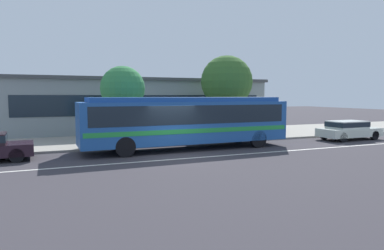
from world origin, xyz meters
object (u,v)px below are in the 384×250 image
(sedan_far_ahead, at_px, (348,129))
(pedestrian_waiting_near_sign, at_px, (249,124))
(bus_stop_sign, at_px, (252,115))
(transit_bus, at_px, (187,119))
(pedestrian_walking_along_curb, at_px, (134,125))
(street_tree_near_stop, at_px, (123,88))
(street_tree_mid_block, at_px, (227,82))

(sedan_far_ahead, distance_m, pedestrian_waiting_near_sign, 6.86)
(sedan_far_ahead, relative_size, bus_stop_sign, 1.78)
(transit_bus, height_order, pedestrian_walking_along_curb, transit_bus)
(transit_bus, distance_m, street_tree_near_stop, 4.93)
(pedestrian_walking_along_curb, xyz_separation_m, street_tree_near_stop, (-0.64, 0.07, 2.28))
(pedestrian_waiting_near_sign, bearing_deg, transit_bus, -159.63)
(sedan_far_ahead, height_order, bus_stop_sign, bus_stop_sign)
(pedestrian_waiting_near_sign, distance_m, street_tree_near_stop, 8.57)
(pedestrian_waiting_near_sign, bearing_deg, pedestrian_walking_along_curb, 167.95)
(pedestrian_waiting_near_sign, bearing_deg, street_tree_near_stop, 168.38)
(transit_bus, xyz_separation_m, bus_stop_sign, (5.47, 1.97, 0.01))
(bus_stop_sign, distance_m, street_tree_mid_block, 3.71)
(pedestrian_walking_along_curb, height_order, street_tree_mid_block, street_tree_mid_block)
(pedestrian_walking_along_curb, distance_m, bus_stop_sign, 7.92)
(bus_stop_sign, bearing_deg, pedestrian_waiting_near_sign, -170.17)
(bus_stop_sign, relative_size, street_tree_near_stop, 0.52)
(pedestrian_waiting_near_sign, xyz_separation_m, street_tree_mid_block, (-0.15, 2.91, 2.94))
(pedestrian_walking_along_curb, height_order, street_tree_near_stop, street_tree_near_stop)
(sedan_far_ahead, bearing_deg, bus_stop_sign, 158.90)
(street_tree_near_stop, bearing_deg, pedestrian_waiting_near_sign, -11.62)
(sedan_far_ahead, distance_m, pedestrian_walking_along_curb, 14.42)
(sedan_far_ahead, xyz_separation_m, pedestrian_walking_along_curb, (-13.88, 3.89, 0.44))
(pedestrian_waiting_near_sign, relative_size, street_tree_near_stop, 0.35)
(sedan_far_ahead, xyz_separation_m, pedestrian_waiting_near_sign, (-6.45, 2.31, 0.36))
(bus_stop_sign, xyz_separation_m, street_tree_near_stop, (-8.39, 1.60, 1.74))
(transit_bus, bearing_deg, sedan_far_ahead, -1.95)
(pedestrian_walking_along_curb, bearing_deg, pedestrian_waiting_near_sign, -12.05)
(street_tree_mid_block, bearing_deg, transit_bus, -136.03)
(bus_stop_sign, bearing_deg, street_tree_near_stop, 169.19)
(bus_stop_sign, bearing_deg, transit_bus, -160.22)
(transit_bus, bearing_deg, street_tree_mid_block, 43.97)
(transit_bus, distance_m, sedan_far_ahead, 11.65)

